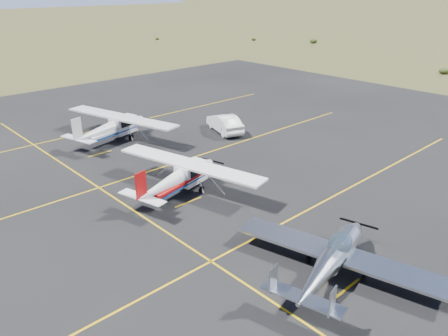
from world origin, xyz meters
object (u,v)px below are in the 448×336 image
aircraft_cessna (179,177)px  sedan (225,123)px  aircraft_plain (112,127)px  aircraft_low_wing (333,258)px

aircraft_cessna → sedan: size_ratio=2.23×
aircraft_cessna → aircraft_plain: 11.81m
aircraft_plain → aircraft_cessna: bearing=-114.4°
aircraft_plain → sedan: size_ratio=2.37×
aircraft_plain → sedan: bearing=-42.3°
sedan → aircraft_plain: bearing=-8.5°
aircraft_cessna → aircraft_plain: aircraft_plain is taller
aircraft_cessna → sedan: 12.75m
sedan → aircraft_cessna: bearing=53.4°
aircraft_low_wing → aircraft_cessna: 11.28m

